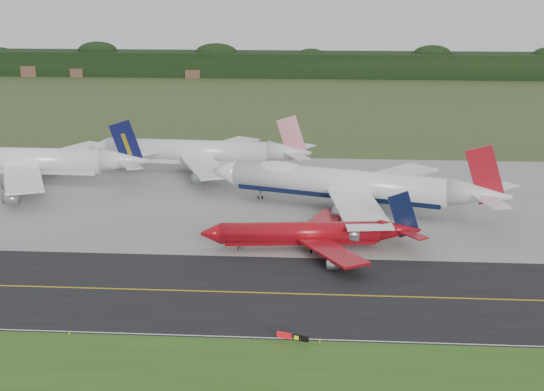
{
  "coord_description": "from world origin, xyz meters",
  "views": [
    {
      "loc": [
        1.58,
        -114.13,
        47.6
      ],
      "look_at": [
        -7.86,
        22.0,
        8.58
      ],
      "focal_mm": 50.0,
      "sensor_mm": 36.0,
      "label": 1
    }
  ],
  "objects_px": {
    "jet_red_737": "(312,233)",
    "jet_star_tail": "(199,152)",
    "jet_ba_747": "(348,184)",
    "jet_navy_gold": "(26,161)",
    "taxiway_sign": "(292,337)"
  },
  "relations": [
    {
      "from": "jet_ba_747",
      "to": "jet_red_737",
      "type": "distance_m",
      "value": 26.42
    },
    {
      "from": "jet_star_tail",
      "to": "jet_ba_747",
      "type": "bearing_deg",
      "value": -39.54
    },
    {
      "from": "taxiway_sign",
      "to": "jet_star_tail",
      "type": "bearing_deg",
      "value": 106.58
    },
    {
      "from": "jet_star_tail",
      "to": "taxiway_sign",
      "type": "xyz_separation_m",
      "value": [
        27.93,
        -93.82,
        -4.04
      ]
    },
    {
      "from": "jet_red_737",
      "to": "jet_ba_747",
      "type": "bearing_deg",
      "value": 74.18
    },
    {
      "from": "jet_red_737",
      "to": "jet_star_tail",
      "type": "relative_size",
      "value": 0.7
    },
    {
      "from": "jet_ba_747",
      "to": "jet_star_tail",
      "type": "relative_size",
      "value": 1.1
    },
    {
      "from": "jet_ba_747",
      "to": "jet_navy_gold",
      "type": "relative_size",
      "value": 1.04
    },
    {
      "from": "jet_red_737",
      "to": "jet_star_tail",
      "type": "bearing_deg",
      "value": 118.15
    },
    {
      "from": "taxiway_sign",
      "to": "jet_navy_gold",
      "type": "bearing_deg",
      "value": 130.1
    },
    {
      "from": "jet_star_tail",
      "to": "taxiway_sign",
      "type": "bearing_deg",
      "value": -73.42
    },
    {
      "from": "jet_red_737",
      "to": "jet_navy_gold",
      "type": "relative_size",
      "value": 0.66
    },
    {
      "from": "jet_ba_747",
      "to": "taxiway_sign",
      "type": "relative_size",
      "value": 14.56
    },
    {
      "from": "jet_red_737",
      "to": "jet_navy_gold",
      "type": "xyz_separation_m",
      "value": [
        -70.12,
        43.01,
        2.2
      ]
    },
    {
      "from": "jet_red_737",
      "to": "taxiway_sign",
      "type": "distance_m",
      "value": 38.0
    }
  ]
}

